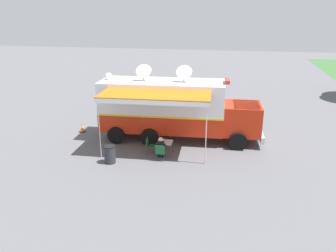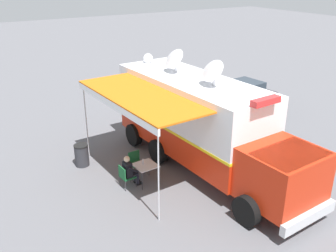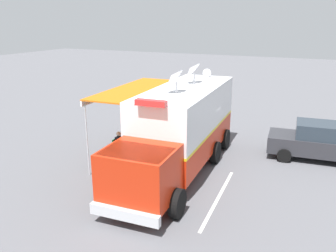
# 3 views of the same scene
# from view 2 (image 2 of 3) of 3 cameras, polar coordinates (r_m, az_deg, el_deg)

# --- Properties ---
(ground_plane) EXTENTS (100.00, 100.00, 0.00)m
(ground_plane) POSITION_cam_2_polar(r_m,az_deg,el_deg) (15.85, 3.34, -5.01)
(ground_plane) COLOR #5B5B60
(lot_stripe) EXTENTS (0.38, 4.80, 0.01)m
(lot_stripe) POSITION_cam_2_polar(r_m,az_deg,el_deg) (15.58, 15.96, -6.46)
(lot_stripe) COLOR silver
(lot_stripe) RESTS_ON ground
(command_truck) EXTENTS (5.27, 9.61, 4.53)m
(command_truck) POSITION_cam_2_polar(r_m,az_deg,el_deg) (14.48, 5.22, 0.64)
(command_truck) COLOR red
(command_truck) RESTS_ON ground
(folding_table) EXTENTS (0.84, 0.84, 0.73)m
(folding_table) POSITION_cam_2_polar(r_m,az_deg,el_deg) (13.89, -3.47, -6.15)
(folding_table) COLOR silver
(folding_table) RESTS_ON ground
(water_bottle) EXTENTS (0.07, 0.07, 0.22)m
(water_bottle) POSITION_cam_2_polar(r_m,az_deg,el_deg) (13.86, -3.82, -5.47)
(water_bottle) COLOR silver
(water_bottle) RESTS_ON folding_table
(folding_chair_at_table) EXTENTS (0.51, 0.51, 0.87)m
(folding_chair_at_table) POSITION_cam_2_polar(r_m,az_deg,el_deg) (13.72, -6.54, -7.44)
(folding_chair_at_table) COLOR #19562D
(folding_chair_at_table) RESTS_ON ground
(folding_chair_beside_table) EXTENTS (0.51, 0.51, 0.87)m
(folding_chair_beside_table) POSITION_cam_2_polar(r_m,az_deg,el_deg) (14.64, -4.97, -5.29)
(folding_chair_beside_table) COLOR #19562D
(folding_chair_beside_table) RESTS_ON ground
(seated_responder) EXTENTS (0.68, 0.57, 1.25)m
(seated_responder) POSITION_cam_2_polar(r_m,az_deg,el_deg) (13.72, -5.87, -6.73)
(seated_responder) COLOR black
(seated_responder) RESTS_ON ground
(trash_bin) EXTENTS (0.57, 0.57, 0.91)m
(trash_bin) POSITION_cam_2_polar(r_m,az_deg,el_deg) (15.53, -13.00, -4.34)
(trash_bin) COLOR #2D2D33
(trash_bin) RESTS_ON ground
(traffic_cone) EXTENTS (0.36, 0.36, 0.58)m
(traffic_cone) POSITION_cam_2_polar(r_m,az_deg,el_deg) (19.87, -5.28, 1.77)
(traffic_cone) COLOR black
(traffic_cone) RESTS_ON ground
(car_behind_truck) EXTENTS (4.35, 2.31, 1.76)m
(car_behind_truck) POSITION_cam_2_polar(r_m,az_deg,el_deg) (20.77, 10.85, 4.16)
(car_behind_truck) COLOR #2D2D33
(car_behind_truck) RESTS_ON ground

